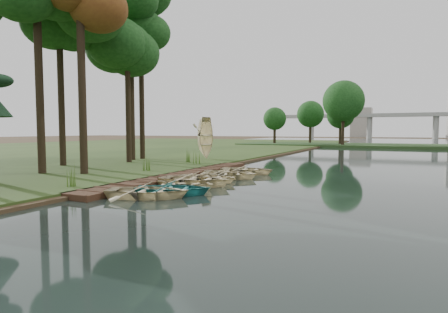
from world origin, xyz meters
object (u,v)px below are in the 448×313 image
at_px(rowboat_0, 148,189).
at_px(rowboat_2, 187,182).
at_px(boardwalk, 180,176).
at_px(stored_rowboat, 206,155).
at_px(rowboat_1, 173,187).

xyz_separation_m(rowboat_0, rowboat_2, (0.11, 2.91, -0.04)).
bearing_deg(boardwalk, rowboat_2, -53.70).
relative_size(rowboat_2, stored_rowboat, 0.82).
relative_size(rowboat_1, rowboat_2, 1.06).
bearing_deg(boardwalk, rowboat_0, -69.57).
distance_m(rowboat_0, rowboat_2, 2.92).
distance_m(boardwalk, rowboat_2, 4.10).
height_order(rowboat_0, stored_rowboat, stored_rowboat).
xyz_separation_m(rowboat_2, stored_rowboat, (-6.37, 13.80, 0.32)).
bearing_deg(rowboat_2, rowboat_1, -161.69).
xyz_separation_m(rowboat_0, rowboat_1, (0.54, 1.09, -0.02)).
xyz_separation_m(rowboat_1, rowboat_2, (-0.43, 1.83, -0.02)).
bearing_deg(rowboat_0, rowboat_1, -46.15).
xyz_separation_m(boardwalk, stored_rowboat, (-3.94, 10.50, 0.53)).
bearing_deg(rowboat_0, rowboat_2, -22.02).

